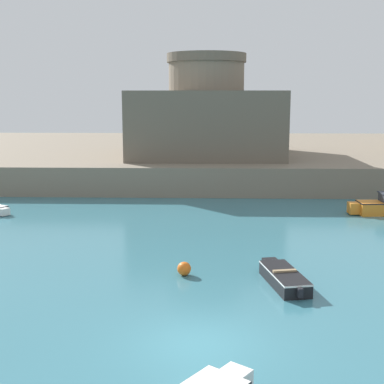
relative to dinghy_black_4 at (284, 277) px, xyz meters
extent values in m
plane|color=teal|center=(-3.45, -5.60, -0.32)|extent=(200.00, 200.00, 0.00)
cube|color=gray|center=(-3.45, 39.22, 0.85)|extent=(120.00, 40.00, 2.34)
cube|color=white|center=(-2.39, -8.12, -0.05)|extent=(0.97, 0.94, 0.46)
cube|color=white|center=(-16.70, 12.55, -0.05)|extent=(0.76, 0.80, 0.47)
cube|color=orange|center=(6.53, 13.76, 0.11)|extent=(0.72, 0.86, 0.73)
cube|color=black|center=(0.02, -0.11, -0.03)|extent=(1.82, 3.52, 0.59)
cube|color=black|center=(-0.36, 1.80, -0.03)|extent=(0.74, 0.65, 0.50)
cube|color=white|center=(0.02, -0.11, 0.23)|extent=(1.83, 3.56, 0.07)
cube|color=#997F5B|center=(0.02, -0.11, 0.31)|extent=(1.02, 0.39, 0.08)
cube|color=black|center=(0.38, -1.87, 0.02)|extent=(0.24, 0.24, 0.36)
sphere|color=orange|center=(-4.22, 1.01, -0.02)|extent=(0.61, 0.61, 0.61)
cube|color=#685E4F|center=(-3.45, 28.87, 4.97)|extent=(13.59, 13.59, 5.92)
cylinder|color=gray|center=(-3.45, 28.87, 6.27)|extent=(6.96, 6.96, 8.51)
cylinder|color=#685E4F|center=(-3.45, 28.87, 10.93)|extent=(7.30, 7.30, 0.80)
camera|label=1|loc=(-3.15, -21.52, 7.47)|focal=50.00mm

